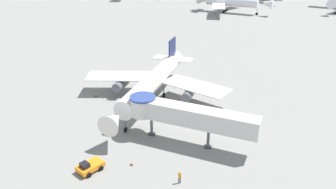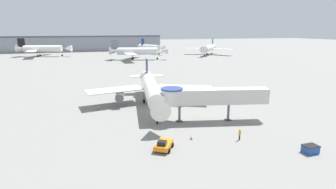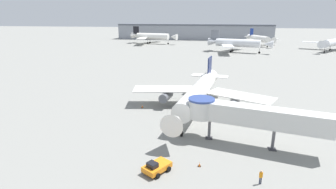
# 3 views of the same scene
# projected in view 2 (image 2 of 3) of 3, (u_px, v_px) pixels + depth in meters

# --- Properties ---
(ground_plane) EXTENTS (800.00, 800.00, 0.00)m
(ground_plane) POSITION_uv_depth(u_px,v_px,m) (153.00, 112.00, 55.39)
(ground_plane) COLOR gray
(main_airplane) EXTENTS (29.61, 32.90, 9.29)m
(main_airplane) POSITION_uv_depth(u_px,v_px,m) (151.00, 89.00, 59.06)
(main_airplane) COLOR white
(main_airplane) RESTS_ON ground_plane
(jet_bridge) EXTENTS (19.91, 7.33, 6.49)m
(jet_bridge) POSITION_uv_depth(u_px,v_px,m) (207.00, 96.00, 48.71)
(jet_bridge) COLOR silver
(jet_bridge) RESTS_ON ground_plane
(pushback_tug_orange) EXTENTS (3.60, 4.06, 1.61)m
(pushback_tug_orange) POSITION_uv_depth(u_px,v_px,m) (164.00, 145.00, 37.74)
(pushback_tug_orange) COLOR orange
(pushback_tug_orange) RESTS_ON ground_plane
(service_container_blue) EXTENTS (2.15, 1.60, 1.11)m
(service_container_blue) POSITION_uv_depth(u_px,v_px,m) (310.00, 149.00, 36.78)
(service_container_blue) COLOR #234C9E
(service_container_blue) RESTS_ON ground_plane
(traffic_cone_near_nose) EXTENTS (0.38, 0.38, 0.63)m
(traffic_cone_near_nose) POSITION_uv_depth(u_px,v_px,m) (191.00, 137.00, 41.34)
(traffic_cone_near_nose) COLOR black
(traffic_cone_near_nose) RESTS_ON ground_plane
(traffic_cone_port_wing) EXTENTS (0.44, 0.44, 0.73)m
(traffic_cone_port_wing) POSITION_uv_depth(u_px,v_px,m) (98.00, 108.00, 56.57)
(traffic_cone_port_wing) COLOR black
(traffic_cone_port_wing) RESTS_ON ground_plane
(ground_crew_marshaller) EXTENTS (0.39, 0.31, 1.80)m
(ground_crew_marshaller) POSITION_uv_depth(u_px,v_px,m) (240.00, 134.00, 40.87)
(ground_crew_marshaller) COLOR #1E2338
(ground_crew_marshaller) RESTS_ON ground_plane
(background_jet_gray_tail) EXTENTS (33.18, 32.93, 11.27)m
(background_jet_gray_tail) POSITION_uv_depth(u_px,v_px,m) (136.00, 51.00, 149.50)
(background_jet_gray_tail) COLOR silver
(background_jet_gray_tail) RESTS_ON ground_plane
(background_jet_black_tail) EXTENTS (34.33, 34.92, 11.57)m
(background_jet_black_tail) POSITION_uv_depth(u_px,v_px,m) (42.00, 49.00, 167.18)
(background_jet_black_tail) COLOR white
(background_jet_black_tail) RESTS_ON ground_plane
(background_jet_teal_tail) EXTENTS (28.55, 28.83, 10.79)m
(background_jet_teal_tail) POSITION_uv_depth(u_px,v_px,m) (209.00, 48.00, 177.41)
(background_jet_teal_tail) COLOR silver
(background_jet_teal_tail) RESTS_ON ground_plane
(background_jet_blue_tail) EXTENTS (27.55, 25.79, 10.53)m
(background_jet_blue_tail) POSITION_uv_depth(u_px,v_px,m) (151.00, 47.00, 186.31)
(background_jet_blue_tail) COLOR white
(background_jet_blue_tail) RESTS_ON ground_plane
(terminal_building) EXTENTS (122.71, 19.74, 12.29)m
(terminal_building) POSITION_uv_depth(u_px,v_px,m) (84.00, 43.00, 212.15)
(terminal_building) COLOR gray
(terminal_building) RESTS_ON ground_plane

